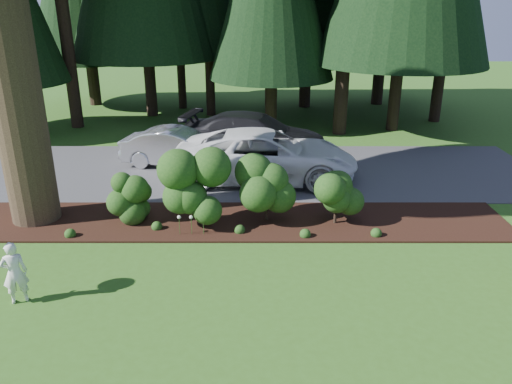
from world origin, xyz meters
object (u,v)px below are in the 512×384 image
(car_silver_wagon, at_px, (179,148))
(car_dark_suv, at_px, (255,135))
(car_white_suv, at_px, (267,155))
(child, at_px, (14,273))

(car_silver_wagon, relative_size, car_dark_suv, 0.74)
(car_white_suv, distance_m, car_dark_suv, 2.73)
(car_silver_wagon, xyz_separation_m, child, (-1.95, -8.52, -0.04))
(car_silver_wagon, bearing_deg, child, 178.47)
(car_silver_wagon, relative_size, car_white_suv, 0.69)
(car_white_suv, relative_size, child, 4.50)
(car_white_suv, relative_size, car_dark_suv, 1.08)
(car_silver_wagon, relative_size, child, 3.09)
(car_white_suv, bearing_deg, car_dark_suv, 10.90)
(car_white_suv, xyz_separation_m, car_dark_suv, (-0.36, 2.70, -0.03))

